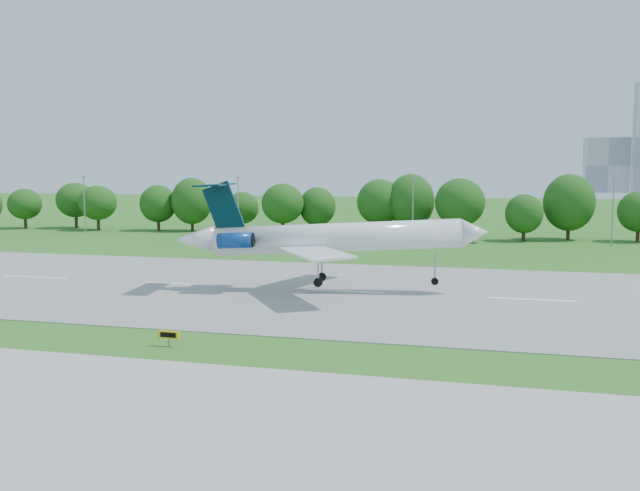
% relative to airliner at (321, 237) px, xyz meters
% --- Properties ---
extents(ground, '(600.00, 600.00, 0.00)m').
position_rel_airliner_xyz_m(ground, '(22.63, -24.73, -6.15)').
color(ground, '#29661A').
rests_on(ground, ground).
extents(runway, '(400.00, 45.00, 0.08)m').
position_rel_airliner_xyz_m(runway, '(22.63, 0.27, -6.11)').
color(runway, gray).
rests_on(runway, ground).
extents(taxiway, '(400.00, 23.00, 0.08)m').
position_rel_airliner_xyz_m(taxiway, '(22.63, -42.73, -6.11)').
color(taxiway, '#ADADA8').
rests_on(taxiway, ground).
extents(tree_line, '(288.40, 8.40, 10.40)m').
position_rel_airliner_xyz_m(tree_line, '(22.63, 67.27, 0.03)').
color(tree_line, '#382314').
rests_on(tree_line, ground).
extents(light_poles, '(175.90, 0.25, 12.19)m').
position_rel_airliner_xyz_m(light_poles, '(20.13, 57.27, 0.19)').
color(light_poles, gray).
rests_on(light_poles, ground).
extents(airliner, '(34.71, 25.01, 11.55)m').
position_rel_airliner_xyz_m(airliner, '(0.00, 0.00, 0.00)').
color(airliner, white).
rests_on(airliner, ground).
extents(taxi_sign_left, '(1.74, 0.24, 1.23)m').
position_rel_airliner_xyz_m(taxi_sign_left, '(-4.92, -27.18, -5.25)').
color(taxi_sign_left, gray).
rests_on(taxi_sign_left, ground).
extents(service_vehicle_a, '(3.98, 1.64, 1.28)m').
position_rel_airliner_xyz_m(service_vehicle_a, '(-20.98, 55.11, -5.51)').
color(service_vehicle_a, white).
rests_on(service_vehicle_a, ground).
extents(service_vehicle_b, '(3.65, 2.61, 1.15)m').
position_rel_airliner_xyz_m(service_vehicle_b, '(13.00, 58.04, -5.58)').
color(service_vehicle_b, silver).
rests_on(service_vehicle_b, ground).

